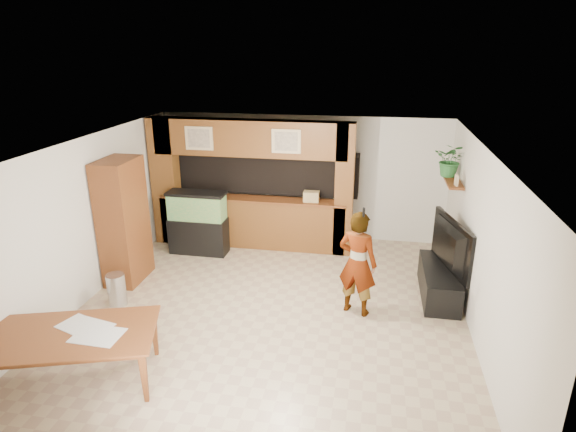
% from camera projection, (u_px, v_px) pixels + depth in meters
% --- Properties ---
extents(floor, '(6.50, 6.50, 0.00)m').
position_uv_depth(floor, '(270.00, 310.00, 7.58)').
color(floor, tan).
rests_on(floor, ground).
extents(ceiling, '(6.50, 6.50, 0.00)m').
position_uv_depth(ceiling, '(268.00, 147.00, 6.70)').
color(ceiling, white).
rests_on(ceiling, wall_back).
extents(wall_back, '(6.00, 0.00, 6.00)m').
position_uv_depth(wall_back, '(302.00, 177.00, 10.15)').
color(wall_back, beige).
rests_on(wall_back, floor).
extents(wall_left, '(0.00, 6.50, 6.50)m').
position_uv_depth(wall_left, '(85.00, 221.00, 7.64)').
color(wall_left, beige).
rests_on(wall_left, floor).
extents(wall_right, '(0.00, 6.50, 6.50)m').
position_uv_depth(wall_right, '(481.00, 248.00, 6.64)').
color(wall_right, beige).
rests_on(wall_right, floor).
extents(partition, '(4.20, 0.99, 2.60)m').
position_uv_depth(partition, '(251.00, 182.00, 9.73)').
color(partition, brown).
rests_on(partition, floor).
extents(wall_clock, '(0.05, 0.25, 0.25)m').
position_uv_depth(wall_clock, '(114.00, 169.00, 8.35)').
color(wall_clock, black).
rests_on(wall_clock, wall_left).
extents(wall_shelf, '(0.25, 0.90, 0.04)m').
position_uv_depth(wall_shelf, '(453.00, 182.00, 8.33)').
color(wall_shelf, brown).
rests_on(wall_shelf, wall_right).
extents(pantry_cabinet, '(0.54, 0.89, 2.17)m').
position_uv_depth(pantry_cabinet, '(123.00, 221.00, 8.25)').
color(pantry_cabinet, brown).
rests_on(pantry_cabinet, floor).
extents(trash_can, '(0.29, 0.29, 0.53)m').
position_uv_depth(trash_can, '(117.00, 290.00, 7.66)').
color(trash_can, '#B2B2B7').
rests_on(trash_can, floor).
extents(aquarium, '(1.14, 0.43, 1.26)m').
position_uv_depth(aquarium, '(198.00, 223.00, 9.48)').
color(aquarium, black).
rests_on(aquarium, floor).
extents(tv_stand, '(0.55, 1.49, 0.50)m').
position_uv_depth(tv_stand, '(439.00, 282.00, 7.94)').
color(tv_stand, black).
rests_on(tv_stand, floor).
extents(television, '(0.55, 1.44, 0.83)m').
position_uv_depth(television, '(443.00, 245.00, 7.71)').
color(television, black).
rests_on(television, tv_stand).
extents(photo_frame, '(0.05, 0.14, 0.19)m').
position_uv_depth(photo_frame, '(456.00, 180.00, 8.01)').
color(photo_frame, tan).
rests_on(photo_frame, wall_shelf).
extents(potted_plant, '(0.69, 0.65, 0.60)m').
position_uv_depth(potted_plant, '(451.00, 160.00, 8.50)').
color(potted_plant, '#28642D').
rests_on(potted_plant, wall_shelf).
extents(person, '(0.70, 0.58, 1.66)m').
position_uv_depth(person, '(358.00, 263.00, 7.26)').
color(person, tan).
rests_on(person, floor).
extents(microphone, '(0.04, 0.10, 0.16)m').
position_uv_depth(microphone, '(364.00, 212.00, 6.81)').
color(microphone, black).
rests_on(microphone, person).
extents(dining_table, '(2.23, 1.66, 0.70)m').
position_uv_depth(dining_table, '(74.00, 360.00, 5.82)').
color(dining_table, brown).
rests_on(dining_table, floor).
extents(newspaper_a, '(0.57, 0.43, 0.01)m').
position_uv_depth(newspaper_a, '(98.00, 335.00, 5.70)').
color(newspaper_a, silver).
rests_on(newspaper_a, dining_table).
extents(newspaper_b, '(0.59, 0.51, 0.01)m').
position_uv_depth(newspaper_b, '(80.00, 325.00, 5.90)').
color(newspaper_b, silver).
rests_on(newspaper_b, dining_table).
extents(newspaper_c, '(0.56, 0.46, 0.01)m').
position_uv_depth(newspaper_c, '(90.00, 327.00, 5.86)').
color(newspaper_c, silver).
rests_on(newspaper_c, dining_table).
extents(counter_box, '(0.31, 0.21, 0.20)m').
position_uv_depth(counter_box, '(311.00, 196.00, 9.41)').
color(counter_box, '#A08757').
rests_on(counter_box, partition).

